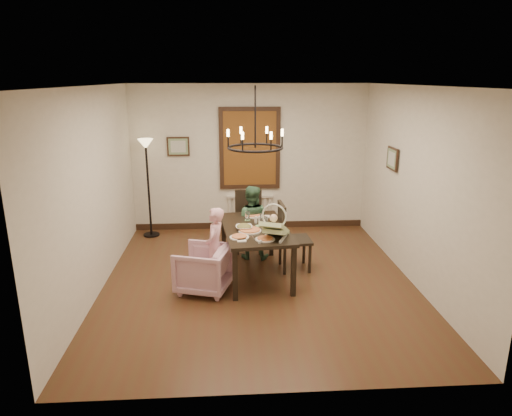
{
  "coord_description": "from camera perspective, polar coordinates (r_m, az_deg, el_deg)",
  "views": [
    {
      "loc": [
        -0.43,
        -6.18,
        2.91
      ],
      "look_at": [
        -0.02,
        0.27,
        1.05
      ],
      "focal_mm": 32.0,
      "sensor_mm": 36.0,
      "label": 1
    }
  ],
  "objects": [
    {
      "name": "elderly_woman",
      "position": [
        6.56,
        -5.13,
        -5.71
      ],
      "size": [
        0.31,
        0.4,
        0.96
      ],
      "primitive_type": "imported",
      "rotation": [
        0.0,
        0.0,
        -1.83
      ],
      "color": "#ECA7B3",
      "rests_on": "room_shell"
    },
    {
      "name": "salad_bowl",
      "position": [
        6.64,
        -1.51,
        -2.43
      ],
      "size": [
        0.3,
        0.3,
        0.07
      ],
      "primitive_type": "imported",
      "color": "white",
      "rests_on": "dining_table"
    },
    {
      "name": "drinking_glass",
      "position": [
        6.83,
        1.18,
        -1.67
      ],
      "size": [
        0.06,
        0.06,
        0.12
      ],
      "primitive_type": "cylinder",
      "color": "silver",
      "rests_on": "dining_table"
    },
    {
      "name": "pizza_platter",
      "position": [
        6.56,
        -0.79,
        -2.8
      ],
      "size": [
        0.33,
        0.33,
        0.04
      ],
      "primitive_type": "cylinder",
      "color": "tan",
      "rests_on": "dining_table"
    },
    {
      "name": "radiator",
      "position": [
        9.04,
        -0.76,
        -0.4
      ],
      "size": [
        0.92,
        0.12,
        0.62
      ],
      "primitive_type": null,
      "color": "silver",
      "rests_on": "room_shell"
    },
    {
      "name": "baby_bouncer",
      "position": [
        6.26,
        2.32,
        -2.35
      ],
      "size": [
        0.54,
        0.61,
        0.33
      ],
      "primitive_type": null,
      "rotation": [
        0.0,
        0.0,
        -0.38
      ],
      "color": "beige",
      "rests_on": "dining_table"
    },
    {
      "name": "room_shell",
      "position": [
        6.73,
        0.12,
        3.1
      ],
      "size": [
        4.51,
        5.0,
        2.81
      ],
      "color": "#482E18",
      "rests_on": "ground"
    },
    {
      "name": "picture_back",
      "position": [
        8.79,
        -9.69,
        7.59
      ],
      "size": [
        0.42,
        0.03,
        0.36
      ],
      "primitive_type": "cube",
      "color": "black",
      "rests_on": "room_shell"
    },
    {
      "name": "armchair",
      "position": [
        6.48,
        -6.57,
        -7.57
      ],
      "size": [
        0.88,
        0.87,
        0.65
      ],
      "primitive_type": "imported",
      "rotation": [
        0.0,
        0.0,
        -1.87
      ],
      "color": "#CC9CAE",
      "rests_on": "room_shell"
    },
    {
      "name": "chandelier",
      "position": [
        6.48,
        -0.09,
        7.55
      ],
      "size": [
        0.8,
        0.8,
        0.04
      ],
      "primitive_type": "torus",
      "color": "black",
      "rests_on": "room_shell"
    },
    {
      "name": "seated_man",
      "position": [
        7.52,
        -0.62,
        -2.56
      ],
      "size": [
        0.56,
        0.47,
        1.02
      ],
      "primitive_type": "imported",
      "rotation": [
        0.0,
        0.0,
        2.97
      ],
      "color": "#395F42",
      "rests_on": "room_shell"
    },
    {
      "name": "dining_table",
      "position": [
        6.78,
        -0.09,
        -3.1
      ],
      "size": [
        1.09,
        1.73,
        0.77
      ],
      "rotation": [
        0.0,
        0.0,
        0.1
      ],
      "color": "black",
      "rests_on": "room_shell"
    },
    {
      "name": "chair_right",
      "position": [
        7.09,
        4.91,
        -3.52
      ],
      "size": [
        0.51,
        0.51,
        1.08
      ],
      "primitive_type": null,
      "rotation": [
        0.0,
        0.0,
        1.64
      ],
      "color": "black",
      "rests_on": "room_shell"
    },
    {
      "name": "picture_right",
      "position": [
        7.66,
        16.68,
        5.92
      ],
      "size": [
        0.03,
        0.42,
        0.36
      ],
      "primitive_type": "cube",
      "rotation": [
        0.0,
        0.0,
        1.57
      ],
      "color": "black",
      "rests_on": "room_shell"
    },
    {
      "name": "window_blinds",
      "position": [
        8.75,
        -0.78,
        7.45
      ],
      "size": [
        1.0,
        0.03,
        1.4
      ],
      "primitive_type": "cube",
      "color": "brown",
      "rests_on": "room_shell"
    },
    {
      "name": "floor_lamp",
      "position": [
        8.69,
        -13.28,
        2.26
      ],
      "size": [
        0.3,
        0.3,
        1.8
      ],
      "primitive_type": null,
      "color": "black",
      "rests_on": "room_shell"
    },
    {
      "name": "chair_far",
      "position": [
        7.81,
        -0.94,
        -1.74
      ],
      "size": [
        0.48,
        0.48,
        1.05
      ],
      "primitive_type": null,
      "rotation": [
        0.0,
        0.0,
        -0.04
      ],
      "color": "black",
      "rests_on": "room_shell"
    }
  ]
}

